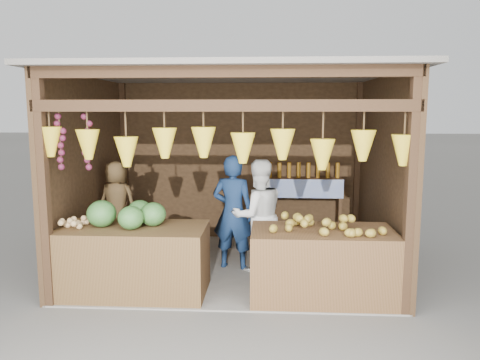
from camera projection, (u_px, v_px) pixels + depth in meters
The scene contains 12 objects.
ground at pixel (233, 266), 6.51m from camera, with size 80.00×80.00×0.00m, color #514F49.
stall_structure at pixel (230, 147), 6.23m from camera, with size 4.30×3.30×2.66m.
back_shelf at pixel (303, 190), 7.59m from camera, with size 1.25×0.32×1.32m.
counter_left at pixel (134, 261), 5.49m from camera, with size 1.69×0.85×0.81m, color #462D17.
counter_right at pixel (322, 265), 5.34m from camera, with size 1.62×0.85×0.81m, color #452E17.
stool at pixel (119, 252), 6.72m from camera, with size 0.29×0.29×0.28m, color black.
man_standing at pixel (233, 213), 6.32m from camera, with size 0.57×0.38×1.57m, color #13284A.
woman_standing at pixel (258, 216), 6.26m from camera, with size 0.74×0.57×1.51m, color white.
vendor_seated at pixel (117, 202), 6.62m from camera, with size 0.57×0.37×1.18m, color brown.
melon_pile at pixel (129, 213), 5.43m from camera, with size 1.00×0.50×0.32m, color #134815, non-canonical shape.
tanfruit_pile at pixel (73, 222), 5.38m from camera, with size 0.34×0.40×0.13m, color tan, non-canonical shape.
mango_pile at pixel (326, 221), 5.25m from camera, with size 1.40×0.64×0.22m, color #AA4D16, non-canonical shape.
Camera 1 is at (0.46, -6.25, 2.14)m, focal length 35.00 mm.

